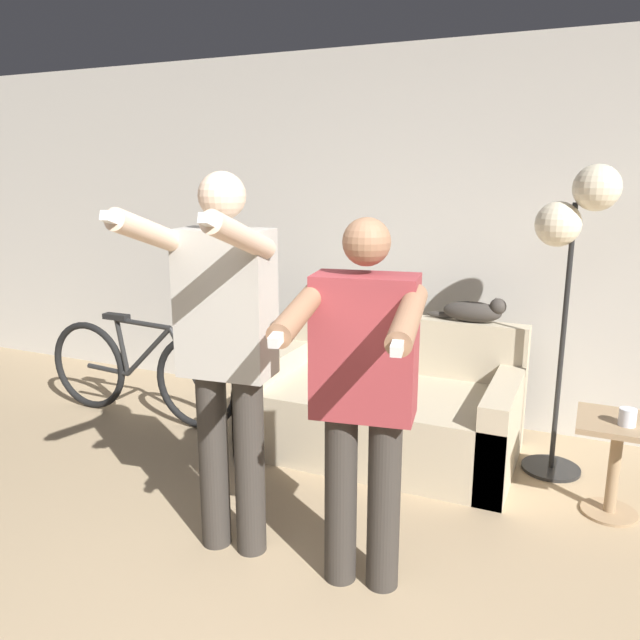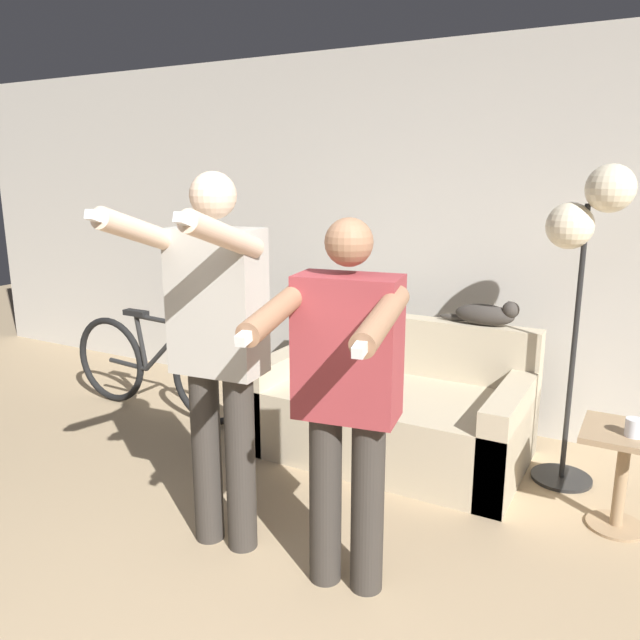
{
  "view_description": "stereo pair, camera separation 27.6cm",
  "coord_description": "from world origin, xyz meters",
  "px_view_note": "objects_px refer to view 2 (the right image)",
  "views": [
    {
      "loc": [
        0.87,
        -1.21,
        1.76
      ],
      "look_at": [
        -0.43,
        1.71,
        0.99
      ],
      "focal_mm": 35.0,
      "sensor_mm": 36.0,
      "label": 1
    },
    {
      "loc": [
        1.11,
        -1.08,
        1.76
      ],
      "look_at": [
        -0.43,
        1.71,
        0.99
      ],
      "focal_mm": 35.0,
      "sensor_mm": 36.0,
      "label": 2
    }
  ],
  "objects_px": {
    "person_left": "(217,341)",
    "cat": "(487,314)",
    "side_table": "(623,460)",
    "bicycle": "(158,367)",
    "floor_lamp": "(587,233)",
    "couch": "(392,412)",
    "person_right": "(346,388)",
    "cup": "(634,428)"
  },
  "relations": [
    {
      "from": "person_left",
      "to": "person_right",
      "type": "relative_size",
      "value": 1.11
    },
    {
      "from": "person_left",
      "to": "bicycle",
      "type": "bearing_deg",
      "value": 136.24
    },
    {
      "from": "floor_lamp",
      "to": "bicycle",
      "type": "distance_m",
      "value": 3.03
    },
    {
      "from": "side_table",
      "to": "bicycle",
      "type": "height_order",
      "value": "bicycle"
    },
    {
      "from": "cat",
      "to": "side_table",
      "type": "distance_m",
      "value": 1.19
    },
    {
      "from": "person_left",
      "to": "person_right",
      "type": "xyz_separation_m",
      "value": [
        0.65,
        -0.0,
        -0.11
      ]
    },
    {
      "from": "couch",
      "to": "bicycle",
      "type": "xyz_separation_m",
      "value": [
        -1.77,
        -0.21,
        0.08
      ]
    },
    {
      "from": "person_left",
      "to": "floor_lamp",
      "type": "height_order",
      "value": "floor_lamp"
    },
    {
      "from": "couch",
      "to": "floor_lamp",
      "type": "xyz_separation_m",
      "value": [
        1.03,
        0.13,
        1.17
      ]
    },
    {
      "from": "couch",
      "to": "person_right",
      "type": "distance_m",
      "value": 1.53
    },
    {
      "from": "person_left",
      "to": "bicycle",
      "type": "relative_size",
      "value": 1.07
    },
    {
      "from": "side_table",
      "to": "person_left",
      "type": "bearing_deg",
      "value": -146.98
    },
    {
      "from": "couch",
      "to": "side_table",
      "type": "bearing_deg",
      "value": -11.49
    },
    {
      "from": "side_table",
      "to": "person_right",
      "type": "bearing_deg",
      "value": -132.94
    },
    {
      "from": "cat",
      "to": "floor_lamp",
      "type": "distance_m",
      "value": 0.82
    },
    {
      "from": "side_table",
      "to": "bicycle",
      "type": "relative_size",
      "value": 0.32
    },
    {
      "from": "cup",
      "to": "side_table",
      "type": "bearing_deg",
      "value": 117.63
    },
    {
      "from": "person_left",
      "to": "side_table",
      "type": "distance_m",
      "value": 2.07
    },
    {
      "from": "person_left",
      "to": "side_table",
      "type": "height_order",
      "value": "person_left"
    },
    {
      "from": "person_right",
      "to": "cat",
      "type": "distance_m",
      "value": 1.72
    },
    {
      "from": "person_right",
      "to": "side_table",
      "type": "relative_size",
      "value": 3.03
    },
    {
      "from": "cup",
      "to": "bicycle",
      "type": "distance_m",
      "value": 3.16
    },
    {
      "from": "person_left",
      "to": "cat",
      "type": "xyz_separation_m",
      "value": [
        0.78,
        1.71,
        -0.13
      ]
    },
    {
      "from": "side_table",
      "to": "cup",
      "type": "height_order",
      "value": "cup"
    },
    {
      "from": "couch",
      "to": "floor_lamp",
      "type": "bearing_deg",
      "value": 6.95
    },
    {
      "from": "side_table",
      "to": "bicycle",
      "type": "xyz_separation_m",
      "value": [
        -3.12,
        0.06,
        -0.02
      ]
    },
    {
      "from": "person_right",
      "to": "bicycle",
      "type": "height_order",
      "value": "person_right"
    },
    {
      "from": "floor_lamp",
      "to": "cup",
      "type": "height_order",
      "value": "floor_lamp"
    },
    {
      "from": "person_left",
      "to": "side_table",
      "type": "xyz_separation_m",
      "value": [
        1.65,
        1.07,
        -0.65
      ]
    },
    {
      "from": "person_left",
      "to": "floor_lamp",
      "type": "xyz_separation_m",
      "value": [
        1.34,
        1.47,
        0.42
      ]
    },
    {
      "from": "person_left",
      "to": "couch",
      "type": "bearing_deg",
      "value": 71.09
    },
    {
      "from": "person_right",
      "to": "cup",
      "type": "height_order",
      "value": "person_right"
    },
    {
      "from": "person_right",
      "to": "floor_lamp",
      "type": "xyz_separation_m",
      "value": [
        0.69,
        1.47,
        0.53
      ]
    },
    {
      "from": "person_right",
      "to": "floor_lamp",
      "type": "relative_size",
      "value": 0.88
    },
    {
      "from": "person_left",
      "to": "cup",
      "type": "height_order",
      "value": "person_left"
    },
    {
      "from": "person_left",
      "to": "person_right",
      "type": "height_order",
      "value": "person_left"
    },
    {
      "from": "cup",
      "to": "person_left",
      "type": "bearing_deg",
      "value": -148.85
    },
    {
      "from": "cat",
      "to": "couch",
      "type": "bearing_deg",
      "value": -142.78
    },
    {
      "from": "bicycle",
      "to": "person_right",
      "type": "bearing_deg",
      "value": -28.27
    },
    {
      "from": "floor_lamp",
      "to": "person_left",
      "type": "bearing_deg",
      "value": -132.35
    },
    {
      "from": "bicycle",
      "to": "couch",
      "type": "bearing_deg",
      "value": 6.76
    },
    {
      "from": "person_left",
      "to": "cup",
      "type": "xyz_separation_m",
      "value": [
        1.68,
        1.02,
        -0.45
      ]
    }
  ]
}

